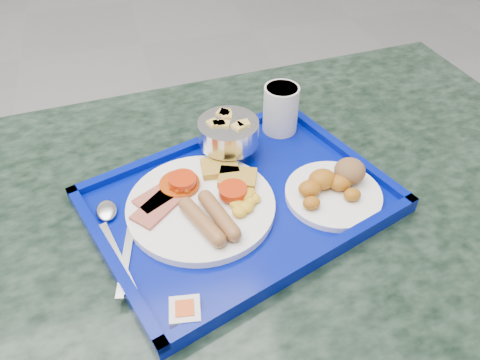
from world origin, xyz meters
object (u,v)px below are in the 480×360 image
object	(u,v)px
tray	(240,202)
fruit_bowl	(228,133)
main_plate	(204,202)
bread_plate	(334,187)
juice_cup	(281,108)
table	(260,268)

from	to	relation	value
tray	fruit_bowl	bearing A→B (deg)	84.24
main_plate	bread_plate	xyz separation A→B (m)	(0.20, -0.03, 0.00)
fruit_bowl	juice_cup	world-z (taller)	juice_cup
tray	juice_cup	size ratio (longest dim) A/B	5.94
table	bread_plate	size ratio (longest dim) A/B	7.99
table	bread_plate	xyz separation A→B (m)	(0.10, -0.04, 0.21)
tray	juice_cup	xyz separation A→B (m)	(0.12, 0.16, 0.05)
main_plate	fruit_bowl	bearing A→B (deg)	58.96
table	juice_cup	distance (m)	0.30
tray	table	bearing A→B (deg)	10.38
table	fruit_bowl	bearing A→B (deg)	105.56
table	fruit_bowl	xyz separation A→B (m)	(-0.03, 0.10, 0.25)
table	juice_cup	world-z (taller)	juice_cup
main_plate	fruit_bowl	size ratio (longest dim) A/B	2.22
bread_plate	juice_cup	bearing A→B (deg)	97.35
fruit_bowl	juice_cup	distance (m)	0.12
bread_plate	fruit_bowl	size ratio (longest dim) A/B	1.48
main_plate	bread_plate	bearing A→B (deg)	-7.52
table	tray	distance (m)	0.20
table	fruit_bowl	size ratio (longest dim) A/B	11.80
fruit_bowl	bread_plate	bearing A→B (deg)	-46.63
bread_plate	juice_cup	world-z (taller)	juice_cup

